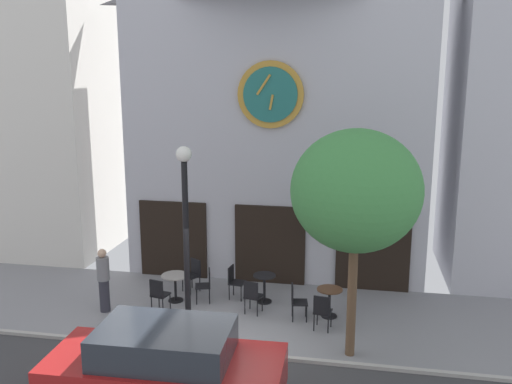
% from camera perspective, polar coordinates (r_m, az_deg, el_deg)
% --- Properties ---
extents(clock_building, '(8.74, 4.16, 9.80)m').
position_cam_1_polar(clock_building, '(16.64, 2.32, 8.96)').
color(clock_building, '#B2B2BC').
rests_on(clock_building, ground_plane).
extents(neighbor_building_left, '(5.19, 4.42, 12.95)m').
position_cam_1_polar(neighbor_building_left, '(20.42, -22.17, 12.69)').
color(neighbor_building_left, silver).
rests_on(neighbor_building_left, ground_plane).
extents(street_lamp, '(0.36, 0.36, 4.41)m').
position_cam_1_polar(street_lamp, '(12.89, -7.23, -4.86)').
color(street_lamp, black).
rests_on(street_lamp, ground_plane).
extents(street_tree, '(2.69, 2.42, 4.93)m').
position_cam_1_polar(street_tree, '(11.42, 10.31, 0.04)').
color(street_tree, brown).
rests_on(street_tree, ground_plane).
extents(cafe_table_near_curb, '(0.74, 0.74, 0.74)m').
position_cam_1_polar(cafe_table_near_curb, '(15.06, -8.35, -9.21)').
color(cafe_table_near_curb, black).
rests_on(cafe_table_near_curb, ground_plane).
extents(cafe_table_rightmost, '(0.60, 0.60, 0.77)m').
position_cam_1_polar(cafe_table_rightmost, '(14.85, 0.87, -9.54)').
color(cafe_table_rightmost, black).
rests_on(cafe_table_rightmost, ground_plane).
extents(cafe_table_center_right, '(0.64, 0.64, 0.74)m').
position_cam_1_polar(cafe_table_center_right, '(14.14, 7.61, -10.81)').
color(cafe_table_center_right, black).
rests_on(cafe_table_center_right, ground_plane).
extents(cafe_chair_curbside, '(0.55, 0.55, 0.90)m').
position_cam_1_polar(cafe_chair_curbside, '(15.69, -6.51, -8.28)').
color(cafe_chair_curbside, black).
rests_on(cafe_chair_curbside, ground_plane).
extents(cafe_chair_mid_row, '(0.46, 0.46, 0.90)m').
position_cam_1_polar(cafe_chair_mid_row, '(13.89, 4.18, -11.02)').
color(cafe_chair_mid_row, black).
rests_on(cafe_chair_mid_row, ground_plane).
extents(cafe_chair_right_end, '(0.45, 0.45, 0.90)m').
position_cam_1_polar(cafe_chair_right_end, '(15.10, -2.26, -9.04)').
color(cafe_chair_right_end, black).
rests_on(cafe_chair_right_end, ground_plane).
extents(cafe_chair_outer, '(0.48, 0.48, 0.90)m').
position_cam_1_polar(cafe_chair_outer, '(14.45, -10.04, -10.24)').
color(cafe_chair_outer, black).
rests_on(cafe_chair_outer, ground_plane).
extents(cafe_chair_near_lamp, '(0.47, 0.47, 0.90)m').
position_cam_1_polar(cafe_chair_near_lamp, '(14.14, -0.38, -10.55)').
color(cafe_chair_near_lamp, black).
rests_on(cafe_chair_near_lamp, ground_plane).
extents(cafe_chair_under_awning, '(0.45, 0.45, 0.90)m').
position_cam_1_polar(cafe_chair_under_awning, '(13.39, 6.86, -12.00)').
color(cafe_chair_under_awning, black).
rests_on(cafe_chair_under_awning, ground_plane).
extents(cafe_chair_corner, '(0.50, 0.50, 0.90)m').
position_cam_1_polar(cafe_chair_corner, '(14.91, -5.21, -9.36)').
color(cafe_chair_corner, black).
rests_on(cafe_chair_corner, ground_plane).
extents(pedestrian_grey, '(0.43, 0.43, 1.67)m').
position_cam_1_polar(pedestrian_grey, '(14.70, -15.49, -8.71)').
color(pedestrian_grey, '#2D2D38').
rests_on(pedestrian_grey, ground_plane).
extents(parked_car_red, '(4.35, 2.11, 1.55)m').
position_cam_1_polar(parked_car_red, '(10.64, -9.35, -17.48)').
color(parked_car_red, maroon).
rests_on(parked_car_red, ground_plane).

